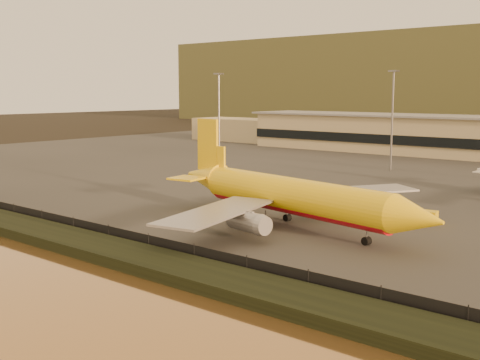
% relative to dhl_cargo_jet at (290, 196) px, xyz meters
% --- Properties ---
extents(ground, '(900.00, 900.00, 0.00)m').
position_rel_dhl_cargo_jet_xyz_m(ground, '(-7.28, -10.33, -4.81)').
color(ground, black).
rests_on(ground, ground).
extents(embankment, '(320.00, 7.00, 1.40)m').
position_rel_dhl_cargo_jet_xyz_m(embankment, '(-7.28, -27.33, -4.11)').
color(embankment, black).
rests_on(embankment, ground).
extents(tarmac, '(320.00, 220.00, 0.20)m').
position_rel_dhl_cargo_jet_xyz_m(tarmac, '(-7.28, 84.67, -4.71)').
color(tarmac, '#2D2D2D').
rests_on(tarmac, ground).
extents(perimeter_fence, '(300.00, 0.05, 2.20)m').
position_rel_dhl_cargo_jet_xyz_m(perimeter_fence, '(-7.28, -23.33, -3.51)').
color(perimeter_fence, black).
rests_on(perimeter_fence, tarmac).
extents(terminal_building, '(202.00, 25.00, 12.60)m').
position_rel_dhl_cargo_jet_xyz_m(terminal_building, '(-21.80, 115.22, 1.44)').
color(terminal_building, tan).
rests_on(terminal_building, tarmac).
extents(dhl_cargo_jet, '(51.50, 49.77, 15.43)m').
position_rel_dhl_cargo_jet_xyz_m(dhl_cargo_jet, '(0.00, 0.00, 0.00)').
color(dhl_cargo_jet, yellow).
rests_on(dhl_cargo_jet, tarmac).
extents(gse_vehicle_yellow, '(4.71, 2.59, 2.02)m').
position_rel_dhl_cargo_jet_xyz_m(gse_vehicle_yellow, '(14.45, 14.93, -3.60)').
color(gse_vehicle_yellow, yellow).
rests_on(gse_vehicle_yellow, tarmac).
extents(gse_vehicle_white, '(4.24, 3.20, 1.74)m').
position_rel_dhl_cargo_jet_xyz_m(gse_vehicle_white, '(-29.73, 23.72, -3.74)').
color(gse_vehicle_white, white).
rests_on(gse_vehicle_white, tarmac).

